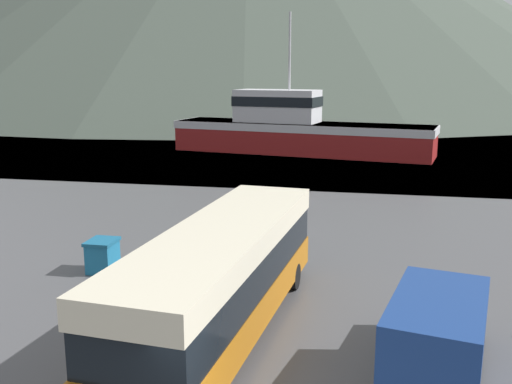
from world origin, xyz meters
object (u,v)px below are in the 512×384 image
at_px(small_boat, 276,136).
at_px(fishing_boat, 297,130).
at_px(tour_bus, 223,274).
at_px(storage_bin, 103,255).
at_px(delivery_van, 439,335).

bearing_deg(small_boat, fishing_boat, -159.49).
bearing_deg(tour_bus, fishing_boat, 99.31).
bearing_deg(tour_bus, small_boat, 102.64).
xyz_separation_m(storage_bin, small_boat, (-0.11, 41.40, -0.16)).
height_order(fishing_boat, small_boat, fishing_boat).
height_order(tour_bus, storage_bin, tour_bus).
distance_m(tour_bus, small_boat, 45.94).
relative_size(tour_bus, delivery_van, 1.96).
relative_size(tour_bus, fishing_boat, 0.48).
height_order(delivery_van, small_boat, delivery_van).
bearing_deg(tour_bus, delivery_van, -10.51).
xyz_separation_m(delivery_van, fishing_boat, (-8.17, 38.08, 0.86)).
xyz_separation_m(tour_bus, fishing_boat, (-2.52, 36.47, 0.32)).
xyz_separation_m(tour_bus, delivery_van, (5.65, -1.60, -0.54)).
height_order(tour_bus, delivery_van, tour_bus).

